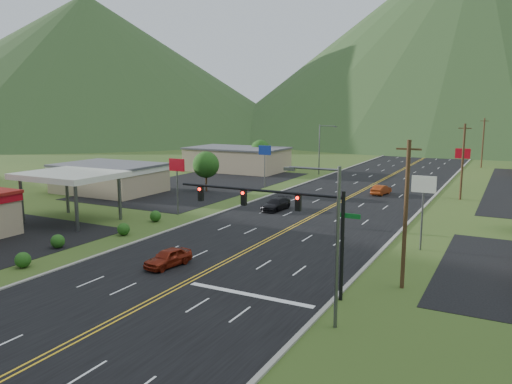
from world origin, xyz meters
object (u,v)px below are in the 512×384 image
at_px(streetlight_west, 321,146).
at_px(car_dark_mid, 276,205).
at_px(traffic_signal, 284,212).
at_px(gas_canopy, 70,176).
at_px(car_red_far, 381,190).
at_px(car_red_near, 168,258).
at_px(streetlight_east, 332,236).

bearing_deg(streetlight_west, car_dark_mid, -78.69).
distance_m(traffic_signal, gas_canopy, 29.59).
distance_m(streetlight_west, car_red_far, 22.53).
relative_size(traffic_signal, car_red_near, 3.22).
bearing_deg(car_red_far, streetlight_east, 109.18).
relative_size(car_red_near, car_red_far, 0.98).
relative_size(streetlight_west, gas_canopy, 0.90).
bearing_deg(car_red_near, traffic_signal, 7.30).
relative_size(car_red_near, car_dark_mid, 0.85).
relative_size(car_dark_mid, car_red_far, 1.15).
distance_m(streetlight_east, gas_canopy, 35.28).
bearing_deg(car_red_near, streetlight_west, 107.49).
bearing_deg(gas_canopy, car_red_near, -22.44).
bearing_deg(car_dark_mid, streetlight_east, -54.67).
bearing_deg(traffic_signal, car_red_far, 94.56).
relative_size(traffic_signal, car_dark_mid, 2.73).
xyz_separation_m(traffic_signal, car_red_far, (-3.17, 39.79, -4.65)).
height_order(streetlight_east, car_dark_mid, streetlight_east).
distance_m(car_red_near, car_dark_mid, 23.16).
distance_m(gas_canopy, car_dark_mid, 23.18).
relative_size(traffic_signal, streetlight_east, 1.46).
xyz_separation_m(streetlight_east, car_red_far, (-7.87, 43.79, -4.50)).
bearing_deg(gas_canopy, streetlight_east, -19.88).
bearing_deg(gas_canopy, traffic_signal, -15.70).
relative_size(streetlight_west, car_red_near, 2.21).
height_order(traffic_signal, streetlight_west, streetlight_west).
bearing_deg(streetlight_west, gas_canopy, -102.13).
xyz_separation_m(streetlight_west, gas_canopy, (-10.32, -48.00, -0.31)).
height_order(streetlight_west, car_red_far, streetlight_west).
distance_m(traffic_signal, streetlight_east, 6.17).
bearing_deg(car_dark_mid, car_red_far, 67.24).
xyz_separation_m(gas_canopy, car_red_near, (18.70, -7.72, -4.18)).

